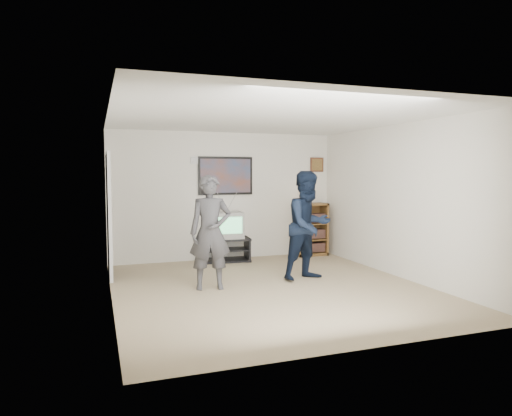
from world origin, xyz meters
TOP-DOWN VIEW (x-y plane):
  - room_shell at (0.00, 0.35)m, footprint 4.51×5.00m
  - media_stand at (-0.07, 2.23)m, footprint 0.95×0.59m
  - crt_television at (-0.06, 2.23)m, footprint 0.63×0.54m
  - bookshelf at (1.77, 2.28)m, footprint 0.66×0.38m
  - table_lamp at (1.62, 2.28)m, footprint 0.23×0.23m
  - person_tall at (-0.85, 0.27)m, footprint 0.66×0.49m
  - person_short at (0.78, 0.34)m, footprint 0.98×0.84m
  - controller_left at (-0.85, 0.48)m, footprint 0.05×0.12m
  - controller_right at (0.72, 0.61)m, footprint 0.04×0.12m
  - poster at (0.00, 2.48)m, footprint 1.10×0.03m
  - air_vent at (-0.55, 2.48)m, footprint 0.28×0.02m
  - small_picture at (2.00, 2.48)m, footprint 0.30×0.03m
  - doorway at (-2.23, 1.60)m, footprint 0.03×0.85m

SIDE VIEW (x-z plane):
  - media_stand at x=-0.07m, z-range 0.00..0.45m
  - bookshelf at x=1.77m, z-range 0.00..1.08m
  - crt_television at x=-0.06m, z-range 0.45..0.96m
  - person_tall at x=-0.85m, z-range 0.00..1.67m
  - person_short at x=0.78m, z-range 0.00..1.74m
  - controller_right at x=0.72m, z-range 0.97..1.00m
  - doorway at x=-2.23m, z-range 0.00..2.00m
  - controller_left at x=-0.85m, z-range 1.11..1.14m
  - room_shell at x=0.00m, z-range 0.00..2.50m
  - table_lamp at x=1.62m, z-range 1.08..1.45m
  - poster at x=0.00m, z-range 1.27..2.02m
  - small_picture at x=2.00m, z-range 1.73..2.03m
  - air_vent at x=-0.55m, z-range 1.88..2.02m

